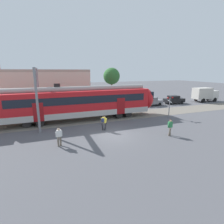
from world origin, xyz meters
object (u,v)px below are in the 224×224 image
object	(u,v)px
pedestrian_yellow	(104,121)
parked_car_black	(174,100)
box_truck	(205,94)
crossing_signal	(170,103)
parked_car_grey	(151,101)
commuter_train	(3,108)
pedestrian_green	(170,126)
pedestrian_white	(59,135)

from	to	relation	value
pedestrian_yellow	parked_car_black	distance (m)	20.31
box_truck	crossing_signal	xyz separation A→B (m)	(-15.34, -8.02, 0.44)
parked_car_black	crossing_signal	distance (m)	11.58
parked_car_grey	box_truck	bearing A→B (deg)	-1.07
parked_car_grey	parked_car_black	bearing A→B (deg)	1.68
commuter_train	crossing_signal	distance (m)	19.99
pedestrian_green	commuter_train	bearing A→B (deg)	150.56
pedestrian_green	crossing_signal	world-z (taller)	crossing_signal
pedestrian_yellow	box_truck	size ratio (longest dim) A/B	0.31
pedestrian_green	parked_car_black	bearing A→B (deg)	48.84
commuter_train	parked_car_black	xyz separation A→B (m)	(27.58, 5.10, -1.47)
commuter_train	pedestrian_white	size ratio (longest dim) A/B	22.83
commuter_train	pedestrian_green	distance (m)	17.82
pedestrian_yellow	pedestrian_green	bearing A→B (deg)	-34.15
commuter_train	box_truck	bearing A→B (deg)	7.66
pedestrian_yellow	pedestrian_white	bearing A→B (deg)	-152.93
commuter_train	pedestrian_yellow	world-z (taller)	commuter_train
pedestrian_green	parked_car_black	distance (m)	18.39
pedestrian_green	box_truck	distance (m)	23.75
pedestrian_green	crossing_signal	distance (m)	6.96
box_truck	pedestrian_yellow	bearing A→B (deg)	-158.84
parked_car_grey	pedestrian_green	bearing A→B (deg)	-116.83
parked_car_black	crossing_signal	world-z (taller)	crossing_signal
pedestrian_yellow	parked_car_black	world-z (taller)	pedestrian_yellow
pedestrian_white	commuter_train	bearing A→B (deg)	125.23
commuter_train	parked_car_black	distance (m)	28.09
pedestrian_white	crossing_signal	size ratio (longest dim) A/B	0.56
pedestrian_yellow	box_truck	bearing A→B (deg)	21.16
pedestrian_yellow	parked_car_grey	world-z (taller)	pedestrian_yellow
parked_car_black	box_truck	bearing A→B (deg)	-2.98
commuter_train	pedestrian_white	xyz separation A→B (m)	(5.24, -7.41, -1.26)
commuter_train	pedestrian_yellow	bearing A→B (deg)	-26.62
pedestrian_yellow	box_truck	xyz separation A→B (m)	(25.08, 9.71, 0.58)
parked_car_grey	commuter_train	bearing A→B (deg)	-167.54
commuter_train	crossing_signal	bearing A→B (deg)	-9.52
pedestrian_white	crossing_signal	xyz separation A→B (m)	(14.47, 4.11, 1.02)
crossing_signal	parked_car_black	bearing A→B (deg)	46.89
commuter_train	crossing_signal	xyz separation A→B (m)	(19.71, -3.31, -0.24)
commuter_train	parked_car_grey	size ratio (longest dim) A/B	9.30
commuter_train	parked_car_black	world-z (taller)	commuter_train
commuter_train	pedestrian_white	distance (m)	9.16
pedestrian_yellow	parked_car_grey	bearing A→B (deg)	38.64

